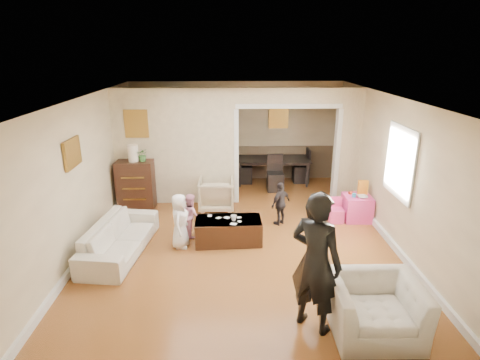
{
  "coord_description": "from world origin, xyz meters",
  "views": [
    {
      "loc": [
        -0.19,
        -6.72,
        3.39
      ],
      "look_at": [
        0.0,
        0.2,
        1.05
      ],
      "focal_mm": 29.21,
      "sensor_mm": 36.0,
      "label": 1
    }
  ],
  "objects_px": {
    "dresser": "(136,185)",
    "armchair_front": "(375,308)",
    "cyan_cup": "(354,195)",
    "child_kneel_a": "(180,221)",
    "dining_table": "(273,170)",
    "child_kneel_b": "(191,215)",
    "armchair_back": "(217,194)",
    "play_table": "(357,208)",
    "adult_person": "(316,262)",
    "coffee_cup": "(234,218)",
    "child_toddler": "(281,203)",
    "coffee_table": "(228,231)",
    "table_lamp": "(133,153)",
    "sofa": "(120,238)"
  },
  "relations": [
    {
      "from": "dresser",
      "to": "armchair_front",
      "type": "bearing_deg",
      "value": -47.19
    },
    {
      "from": "cyan_cup",
      "to": "child_kneel_a",
      "type": "bearing_deg",
      "value": -163.19
    },
    {
      "from": "dining_table",
      "to": "child_kneel_b",
      "type": "bearing_deg",
      "value": -118.9
    },
    {
      "from": "armchair_back",
      "to": "play_table",
      "type": "height_order",
      "value": "armchair_back"
    },
    {
      "from": "armchair_front",
      "to": "adult_person",
      "type": "distance_m",
      "value": 0.94
    },
    {
      "from": "coffee_cup",
      "to": "child_kneel_b",
      "type": "xyz_separation_m",
      "value": [
        -0.8,
        0.35,
        -0.08
      ]
    },
    {
      "from": "dining_table",
      "to": "play_table",
      "type": "bearing_deg",
      "value": -56.24
    },
    {
      "from": "coffee_cup",
      "to": "child_toddler",
      "type": "distance_m",
      "value": 1.24
    },
    {
      "from": "coffee_table",
      "to": "child_kneel_b",
      "type": "height_order",
      "value": "child_kneel_b"
    },
    {
      "from": "dining_table",
      "to": "child_toddler",
      "type": "distance_m",
      "value": 2.63
    },
    {
      "from": "adult_person",
      "to": "child_kneel_a",
      "type": "xyz_separation_m",
      "value": [
        -1.92,
        2.18,
        -0.42
      ]
    },
    {
      "from": "table_lamp",
      "to": "play_table",
      "type": "distance_m",
      "value": 4.85
    },
    {
      "from": "cyan_cup",
      "to": "armchair_back",
      "type": "bearing_deg",
      "value": 166.36
    },
    {
      "from": "sofa",
      "to": "coffee_cup",
      "type": "xyz_separation_m",
      "value": [
        1.97,
        0.3,
        0.21
      ]
    },
    {
      "from": "sofa",
      "to": "child_kneel_b",
      "type": "height_order",
      "value": "child_kneel_b"
    },
    {
      "from": "sofa",
      "to": "dining_table",
      "type": "bearing_deg",
      "value": -32.21
    },
    {
      "from": "coffee_table",
      "to": "table_lamp",
      "type": "bearing_deg",
      "value": 140.47
    },
    {
      "from": "dining_table",
      "to": "child_kneel_b",
      "type": "height_order",
      "value": "child_kneel_b"
    },
    {
      "from": "cyan_cup",
      "to": "child_toddler",
      "type": "relative_size",
      "value": 0.09
    },
    {
      "from": "sofa",
      "to": "coffee_table",
      "type": "xyz_separation_m",
      "value": [
        1.87,
        0.35,
        -0.07
      ]
    },
    {
      "from": "coffee_cup",
      "to": "child_toddler",
      "type": "xyz_separation_m",
      "value": [
        0.95,
        0.8,
        -0.05
      ]
    },
    {
      "from": "table_lamp",
      "to": "coffee_table",
      "type": "bearing_deg",
      "value": -39.53
    },
    {
      "from": "dresser",
      "to": "table_lamp",
      "type": "height_order",
      "value": "table_lamp"
    },
    {
      "from": "adult_person",
      "to": "child_kneel_b",
      "type": "relative_size",
      "value": 2.21
    },
    {
      "from": "coffee_cup",
      "to": "child_toddler",
      "type": "bearing_deg",
      "value": 40.1
    },
    {
      "from": "sofa",
      "to": "coffee_cup",
      "type": "height_order",
      "value": "sofa"
    },
    {
      "from": "armchair_front",
      "to": "child_kneel_a",
      "type": "distance_m",
      "value": 3.53
    },
    {
      "from": "coffee_cup",
      "to": "play_table",
      "type": "height_order",
      "value": "coffee_cup"
    },
    {
      "from": "dresser",
      "to": "child_toddler",
      "type": "relative_size",
      "value": 1.22
    },
    {
      "from": "coffee_cup",
      "to": "adult_person",
      "type": "relative_size",
      "value": 0.06
    },
    {
      "from": "child_toddler",
      "to": "coffee_table",
      "type": "bearing_deg",
      "value": -7.35
    },
    {
      "from": "dresser",
      "to": "child_kneel_a",
      "type": "bearing_deg",
      "value": -57.15
    },
    {
      "from": "table_lamp",
      "to": "armchair_front",
      "type": "bearing_deg",
      "value": -47.19
    },
    {
      "from": "dining_table",
      "to": "coffee_cup",
      "type": "bearing_deg",
      "value": -104.96
    },
    {
      "from": "dining_table",
      "to": "child_toddler",
      "type": "bearing_deg",
      "value": -90.26
    },
    {
      "from": "adult_person",
      "to": "armchair_front",
      "type": "bearing_deg",
      "value": -150.58
    },
    {
      "from": "dresser",
      "to": "child_kneel_b",
      "type": "xyz_separation_m",
      "value": [
        1.33,
        -1.37,
        -0.13
      ]
    },
    {
      "from": "armchair_back",
      "to": "coffee_cup",
      "type": "relative_size",
      "value": 7.23
    },
    {
      "from": "armchair_back",
      "to": "child_toddler",
      "type": "height_order",
      "value": "child_toddler"
    },
    {
      "from": "sofa",
      "to": "dining_table",
      "type": "distance_m",
      "value": 4.82
    },
    {
      "from": "table_lamp",
      "to": "dining_table",
      "type": "xyz_separation_m",
      "value": [
        3.2,
        1.71,
        -0.93
      ]
    },
    {
      "from": "play_table",
      "to": "cyan_cup",
      "type": "height_order",
      "value": "cyan_cup"
    },
    {
      "from": "child_kneel_a",
      "to": "armchair_front",
      "type": "bearing_deg",
      "value": -123.98
    },
    {
      "from": "armchair_back",
      "to": "armchair_front",
      "type": "distance_m",
      "value": 4.54
    },
    {
      "from": "dresser",
      "to": "child_toddler",
      "type": "xyz_separation_m",
      "value": [
        3.08,
        -0.92,
        -0.1
      ]
    },
    {
      "from": "cyan_cup",
      "to": "sofa",
      "type": "bearing_deg",
      "value": -164.47
    },
    {
      "from": "child_kneel_a",
      "to": "child_toddler",
      "type": "bearing_deg",
      "value": -57.55
    },
    {
      "from": "child_toddler",
      "to": "child_kneel_a",
      "type": "bearing_deg",
      "value": -17.55
    },
    {
      "from": "adult_person",
      "to": "child_toddler",
      "type": "distance_m",
      "value": 3.11
    },
    {
      "from": "armchair_front",
      "to": "dresser",
      "type": "xyz_separation_m",
      "value": [
        -3.84,
        4.14,
        0.19
      ]
    }
  ]
}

